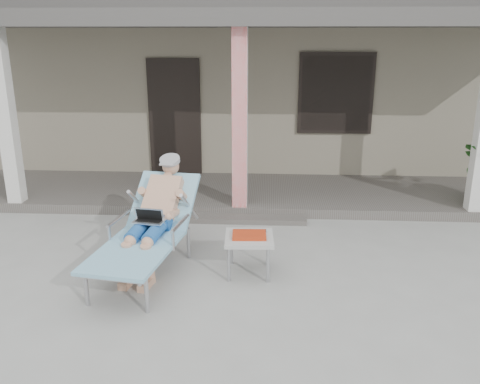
{
  "coord_description": "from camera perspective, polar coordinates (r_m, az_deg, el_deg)",
  "views": [
    {
      "loc": [
        0.43,
        -5.21,
        2.68
      ],
      "look_at": [
        0.09,
        0.6,
        0.85
      ],
      "focal_mm": 38.0,
      "sensor_mm": 36.0,
      "label": 1
    }
  ],
  "objects": [
    {
      "name": "side_table",
      "position": [
        5.83,
        1.04,
        -5.4
      ],
      "size": [
        0.57,
        0.57,
        0.49
      ],
      "rotation": [
        0.0,
        0.0,
        0.05
      ],
      "color": "#B1B2AD",
      "rests_on": "ground"
    },
    {
      "name": "porch_deck",
      "position": [
        8.62,
        0.31,
        -0.13
      ],
      "size": [
        10.0,
        2.0,
        0.15
      ],
      "primitive_type": "cube",
      "color": "#605B56",
      "rests_on": "ground"
    },
    {
      "name": "lounger",
      "position": [
        5.93,
        -10.06,
        -1.25
      ],
      "size": [
        1.05,
        2.08,
        1.31
      ],
      "rotation": [
        0.0,
        0.0,
        -0.16
      ],
      "color": "#B7B7BC",
      "rests_on": "ground"
    },
    {
      "name": "porch_overhang",
      "position": [
        8.17,
        0.32,
        18.22
      ],
      "size": [
        10.0,
        2.3,
        2.85
      ],
      "color": "silver",
      "rests_on": "porch_deck"
    },
    {
      "name": "house",
      "position": [
        11.76,
        1.25,
        12.5
      ],
      "size": [
        10.4,
        5.4,
        3.3
      ],
      "color": "gray",
      "rests_on": "ground"
    },
    {
      "name": "porch_step",
      "position": [
        7.55,
        -0.15,
        -3.03
      ],
      "size": [
        2.0,
        0.3,
        0.07
      ],
      "primitive_type": "cube",
      "color": "#605B56",
      "rests_on": "ground"
    },
    {
      "name": "ground",
      "position": [
        5.87,
        -1.26,
        -9.69
      ],
      "size": [
        60.0,
        60.0,
        0.0
      ],
      "primitive_type": "plane",
      "color": "#9E9E99",
      "rests_on": "ground"
    }
  ]
}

